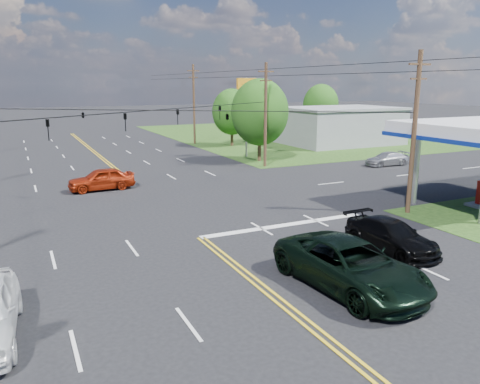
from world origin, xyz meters
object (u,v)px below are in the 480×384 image
tree_right_b (232,112)px  pole_right_far (194,103)px  retail_ne (340,127)px  pole_se (414,131)px  pole_ne (265,114)px  tree_far_r (321,105)px  tree_right_a (260,112)px  pickup_dkgreen (350,265)px  suv_black (391,236)px

tree_right_b → pole_right_far: bearing=131.2°
retail_ne → pole_se: 33.72m
pole_ne → tree_far_r: pole_ne is taller
retail_ne → pole_ne: 20.43m
pole_right_far → tree_right_b: 5.40m
pole_se → tree_right_a: bearing=87.3°
retail_ne → pole_ne: pole_ne is taller
tree_right_a → tree_right_b: bearing=78.2°
pole_se → tree_far_r: bearing=61.7°
pole_ne → pickup_dkgreen: bearing=-111.8°
tree_right_a → tree_far_r: bearing=42.0°
pickup_dkgreen → tree_right_b: bearing=66.8°
pole_se → suv_black: bearing=-141.0°
tree_right_a → pickup_dkgreen: tree_right_a is taller
tree_right_a → tree_right_b: tree_right_a is taller
pole_ne → tree_right_b: (3.50, 15.00, -0.70)m
tree_far_r → suv_black: 51.18m
tree_right_a → suv_black: (-6.62, -25.54, -4.15)m
pole_se → tree_right_a: 21.02m
tree_right_a → suv_black: size_ratio=1.64×
suv_black → tree_right_b: bearing=74.3°
pickup_dkgreen → tree_far_r: bearing=51.5°
tree_right_a → tree_far_r: 26.91m
pole_right_far → tree_right_a: pole_right_far is taller
retail_ne → tree_right_b: tree_right_b is taller
retail_ne → suv_black: size_ratio=2.82×
suv_black → tree_right_a: bearing=73.5°
tree_right_a → suv_black: 26.71m
pole_se → suv_black: size_ratio=1.91×
pole_se → tree_far_r: pole_se is taller
retail_ne → suv_black: retail_ne is taller
pole_se → pole_right_far: 37.00m
tree_far_r → pole_ne: bearing=-135.0°
tree_right_b → suv_black: (-9.12, -37.54, -3.50)m
tree_right_a → pole_right_far: bearing=93.6°
pole_ne → pole_right_far: bearing=90.0°
pole_right_far → pole_se: bearing=-90.0°
pole_ne → tree_far_r: (21.00, 21.00, -0.37)m
retail_ne → pole_ne: size_ratio=1.47×
tree_right_b → suv_black: 38.79m
retail_ne → tree_far_r: tree_far_r is taller
pickup_dkgreen → pole_ne: bearing=63.7°
tree_right_b → tree_far_r: (17.50, 6.00, 0.33)m
tree_right_b → tree_far_r: bearing=18.9°
pole_right_far → suv_black: (-5.62, -41.54, -4.45)m
tree_right_a → pole_ne: bearing=-108.4°
pole_ne → tree_right_b: pole_ne is taller
suv_black → pole_right_far: bearing=80.3°
retail_ne → pickup_dkgreen: 45.03m
pole_right_far → suv_black: pole_right_far is taller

